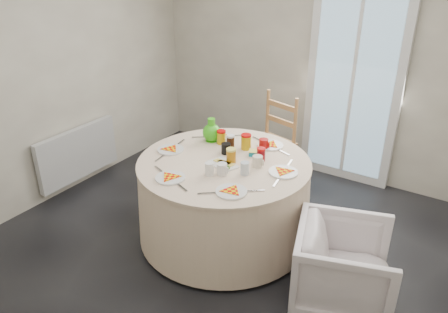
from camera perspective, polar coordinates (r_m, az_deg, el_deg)
The scene contains 14 objects.
floor at distance 3.83m, azimuth -0.64°, elevation -12.72°, with size 4.00×4.00×0.00m, color black.
wall_back at distance 4.91m, azimuth 12.55°, elevation 12.48°, with size 4.00×0.02×2.60m, color #BCB5A3.
wall_left at distance 4.56m, azimuth -22.57°, elevation 10.10°, with size 0.02×4.00×2.60m, color #BCB5A3.
glass_door at distance 4.81m, azimuth 16.51°, elevation 8.65°, with size 1.00×0.08×2.10m, color silver.
radiator at distance 4.92m, azimuth -18.52°, elevation 0.38°, with size 0.07×1.00×0.55m, color silver.
table at distance 3.85m, azimuth 0.00°, elevation -5.69°, with size 1.51×1.51×0.76m, color beige.
wooden_chair at distance 4.66m, azimuth 5.79°, elevation 1.44°, with size 0.45×0.43×1.01m, color #A87048, non-canonical shape.
armchair at distance 3.30m, azimuth 15.50°, elevation -12.65°, with size 0.67×0.63×0.69m, color silver.
place_settings at distance 3.66m, azimuth 0.00°, elevation -0.42°, with size 1.27×1.27×0.02m, color white, non-canonical shape.
jar_cluster at distance 3.81m, azimuth 2.01°, elevation 1.53°, with size 0.54×0.27×0.16m, color #965413, non-canonical shape.
butter_tub at distance 3.76m, azimuth 4.14°, elevation 0.55°, with size 0.11×0.08×0.04m, color #0D7D97.
green_pitcher at distance 4.00m, azimuth -1.64°, elevation 3.55°, with size 0.17×0.17×0.21m, color #37BD16, non-canonical shape.
cheese_platter at distance 3.60m, azimuth -0.14°, elevation -0.90°, with size 0.25×0.16×0.03m, color white, non-canonical shape.
mugs_glasses at distance 3.60m, azimuth 1.64°, elevation -0.20°, with size 0.63×0.63×0.12m, color #A39D9D, non-canonical shape.
Camera 1 is at (1.66, -2.49, 2.40)m, focal length 35.00 mm.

